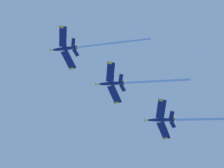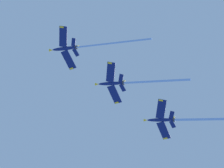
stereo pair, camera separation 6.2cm
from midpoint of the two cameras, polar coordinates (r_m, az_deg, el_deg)
jet_lead at (r=129.66m, az=-6.91°, el=7.07°), size 37.12×30.05×14.45m
jet_second at (r=128.39m, az=2.46°, el=0.23°), size 33.66×27.17×13.41m
jet_third at (r=131.20m, az=13.04°, el=-6.72°), size 36.10×28.94×13.65m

